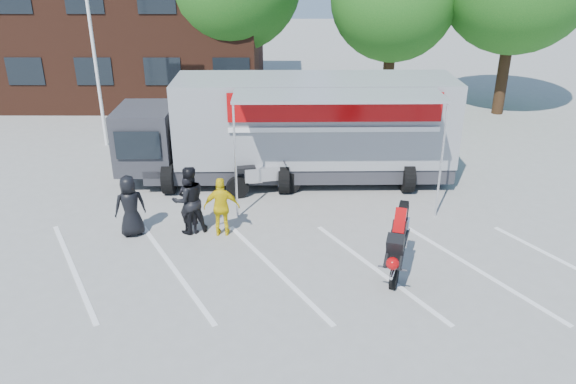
{
  "coord_description": "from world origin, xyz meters",
  "views": [
    {
      "loc": [
        0.56,
        -10.42,
        7.06
      ],
      "look_at": [
        0.5,
        2.6,
        1.3
      ],
      "focal_mm": 35.0,
      "sensor_mm": 36.0,
      "label": 1
    }
  ],
  "objects_px": {
    "parked_motorcycle": "(264,195)",
    "spectator_leather_b": "(189,204)",
    "spectator_leather_c": "(189,200)",
    "spectator_hivis": "(222,207)",
    "stunt_bike_rider": "(397,272)",
    "spectator_leather_a": "(130,206)",
    "flagpole": "(95,7)",
    "transporter_truck": "(298,180)"
  },
  "relations": [
    {
      "from": "stunt_bike_rider",
      "to": "spectator_hivis",
      "type": "xyz_separation_m",
      "value": [
        -4.31,
        1.86,
        0.8
      ]
    },
    {
      "from": "spectator_leather_a",
      "to": "spectator_leather_b",
      "type": "height_order",
      "value": "spectator_leather_a"
    },
    {
      "from": "transporter_truck",
      "to": "spectator_leather_a",
      "type": "relative_size",
      "value": 6.32
    },
    {
      "from": "parked_motorcycle",
      "to": "spectator_leather_b",
      "type": "distance_m",
      "value": 3.12
    },
    {
      "from": "spectator_leather_c",
      "to": "spectator_hivis",
      "type": "xyz_separation_m",
      "value": [
        0.87,
        -0.16,
        -0.13
      ]
    },
    {
      "from": "flagpole",
      "to": "spectator_leather_b",
      "type": "relative_size",
      "value": 4.88
    },
    {
      "from": "stunt_bike_rider",
      "to": "spectator_leather_b",
      "type": "bearing_deg",
      "value": 176.98
    },
    {
      "from": "transporter_truck",
      "to": "parked_motorcycle",
      "type": "distance_m",
      "value": 1.67
    },
    {
      "from": "transporter_truck",
      "to": "spectator_leather_c",
      "type": "xyz_separation_m",
      "value": [
        -2.91,
        -3.65,
        0.93
      ]
    },
    {
      "from": "spectator_leather_a",
      "to": "spectator_hivis",
      "type": "bearing_deg",
      "value": 155.22
    },
    {
      "from": "spectator_leather_c",
      "to": "parked_motorcycle",
      "type": "bearing_deg",
      "value": -152.65
    },
    {
      "from": "transporter_truck",
      "to": "spectator_hivis",
      "type": "height_order",
      "value": "transporter_truck"
    },
    {
      "from": "flagpole",
      "to": "parked_motorcycle",
      "type": "xyz_separation_m",
      "value": [
        6.0,
        -4.72,
        -5.05
      ]
    },
    {
      "from": "flagpole",
      "to": "stunt_bike_rider",
      "type": "distance_m",
      "value": 13.98
    },
    {
      "from": "spectator_leather_a",
      "to": "spectator_hivis",
      "type": "height_order",
      "value": "spectator_leather_a"
    },
    {
      "from": "spectator_leather_b",
      "to": "spectator_hivis",
      "type": "height_order",
      "value": "spectator_leather_b"
    },
    {
      "from": "stunt_bike_rider",
      "to": "spectator_leather_b",
      "type": "distance_m",
      "value": 5.61
    },
    {
      "from": "parked_motorcycle",
      "to": "spectator_leather_c",
      "type": "bearing_deg",
      "value": 129.14
    },
    {
      "from": "stunt_bike_rider",
      "to": "spectator_leather_a",
      "type": "xyz_separation_m",
      "value": [
        -6.69,
        1.85,
        0.83
      ]
    },
    {
      "from": "flagpole",
      "to": "spectator_hivis",
      "type": "relative_size",
      "value": 4.98
    },
    {
      "from": "spectator_leather_a",
      "to": "spectator_leather_b",
      "type": "xyz_separation_m",
      "value": [
        1.52,
        0.15,
        -0.01
      ]
    },
    {
      "from": "spectator_leather_b",
      "to": "spectator_leather_c",
      "type": "bearing_deg",
      "value": -61.88
    },
    {
      "from": "flagpole",
      "to": "stunt_bike_rider",
      "type": "xyz_separation_m",
      "value": [
        9.33,
        -9.1,
        -5.05
      ]
    },
    {
      "from": "spectator_leather_a",
      "to": "parked_motorcycle",
      "type": "bearing_deg",
      "value": -168.02
    },
    {
      "from": "stunt_bike_rider",
      "to": "spectator_leather_c",
      "type": "bearing_deg",
      "value": 176.84
    },
    {
      "from": "spectator_leather_b",
      "to": "transporter_truck",
      "type": "bearing_deg",
      "value": -107.95
    },
    {
      "from": "spectator_leather_b",
      "to": "parked_motorcycle",
      "type": "bearing_deg",
      "value": -107.23
    },
    {
      "from": "flagpole",
      "to": "spectator_leather_c",
      "type": "bearing_deg",
      "value": -59.63
    },
    {
      "from": "parked_motorcycle",
      "to": "stunt_bike_rider",
      "type": "xyz_separation_m",
      "value": [
        3.33,
        -4.38,
        0.0
      ]
    },
    {
      "from": "spectator_leather_a",
      "to": "spectator_leather_b",
      "type": "distance_m",
      "value": 1.52
    },
    {
      "from": "transporter_truck",
      "to": "spectator_leather_a",
      "type": "xyz_separation_m",
      "value": [
        -4.43,
        -3.81,
        0.83
      ]
    },
    {
      "from": "spectator_hivis",
      "to": "spectator_leather_c",
      "type": "bearing_deg",
      "value": -11.39
    },
    {
      "from": "parked_motorcycle",
      "to": "spectator_leather_b",
      "type": "xyz_separation_m",
      "value": [
        -1.84,
        -2.38,
        0.82
      ]
    },
    {
      "from": "flagpole",
      "to": "spectator_hivis",
      "type": "bearing_deg",
      "value": -55.26
    },
    {
      "from": "parked_motorcycle",
      "to": "spectator_leather_a",
      "type": "relative_size",
      "value": 1.41
    },
    {
      "from": "parked_motorcycle",
      "to": "spectator_leather_a",
      "type": "distance_m",
      "value": 4.29
    },
    {
      "from": "flagpole",
      "to": "spectator_leather_b",
      "type": "xyz_separation_m",
      "value": [
        4.16,
        -7.1,
        -4.23
      ]
    },
    {
      "from": "spectator_leather_a",
      "to": "spectator_leather_c",
      "type": "xyz_separation_m",
      "value": [
        1.52,
        0.16,
        0.1
      ]
    },
    {
      "from": "parked_motorcycle",
      "to": "spectator_leather_c",
      "type": "xyz_separation_m",
      "value": [
        -1.85,
        -2.37,
        0.93
      ]
    },
    {
      "from": "parked_motorcycle",
      "to": "flagpole",
      "type": "bearing_deg",
      "value": 38.9
    },
    {
      "from": "spectator_leather_c",
      "to": "spectator_leather_a",
      "type": "bearing_deg",
      "value": -18.52
    },
    {
      "from": "flagpole",
      "to": "spectator_leather_a",
      "type": "distance_m",
      "value": 8.8
    }
  ]
}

